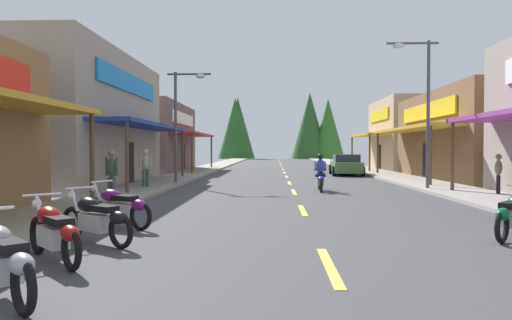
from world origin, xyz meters
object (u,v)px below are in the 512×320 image
(streetlamp_right, at_px, (420,93))
(motorcycle_parked_left_2, at_px, (96,218))
(motorcycle_parked_left_3, at_px, (118,206))
(rider_cruising_lead, at_px, (320,175))
(motorcycle_parked_left_0, at_px, (2,259))
(pedestrian_browsing, at_px, (112,173))
(parked_car_curbside, at_px, (346,165))
(pedestrian_by_shop, at_px, (498,172))
(streetlamp_left, at_px, (183,110))
(pedestrian_waiting, at_px, (146,166))
(motorcycle_parked_left_1, at_px, (54,231))

(streetlamp_right, relative_size, motorcycle_parked_left_2, 3.45)
(motorcycle_parked_left_3, bearing_deg, rider_cruising_lead, -90.28)
(motorcycle_parked_left_0, distance_m, pedestrian_browsing, 9.35)
(motorcycle_parked_left_3, relative_size, parked_car_curbside, 0.43)
(motorcycle_parked_left_2, height_order, parked_car_curbside, parked_car_curbside)
(rider_cruising_lead, distance_m, pedestrian_by_shop, 6.67)
(streetlamp_left, relative_size, parked_car_curbside, 1.27)
(streetlamp_left, height_order, motorcycle_parked_left_0, streetlamp_left)
(rider_cruising_lead, relative_size, parked_car_curbside, 0.49)
(streetlamp_right, height_order, rider_cruising_lead, streetlamp_right)
(pedestrian_by_shop, relative_size, pedestrian_browsing, 0.91)
(motorcycle_parked_left_0, distance_m, parked_car_curbside, 27.42)
(motorcycle_parked_left_0, relative_size, parked_car_curbside, 0.37)
(motorcycle_parked_left_0, bearing_deg, rider_cruising_lead, -66.34)
(streetlamp_right, bearing_deg, pedestrian_waiting, 179.09)
(rider_cruising_lead, bearing_deg, motorcycle_parked_left_2, 157.33)
(pedestrian_by_shop, bearing_deg, motorcycle_parked_left_0, -108.67)
(rider_cruising_lead, bearing_deg, pedestrian_browsing, 128.75)
(pedestrian_browsing, bearing_deg, motorcycle_parked_left_3, 52.57)
(pedestrian_by_shop, bearing_deg, motorcycle_parked_left_3, -124.11)
(motorcycle_parked_left_2, distance_m, parked_car_curbside, 24.41)
(streetlamp_right, distance_m, motorcycle_parked_left_2, 15.21)
(motorcycle_parked_left_3, bearing_deg, motorcycle_parked_left_1, 121.62)
(motorcycle_parked_left_0, relative_size, rider_cruising_lead, 0.76)
(motorcycle_parked_left_2, relative_size, pedestrian_browsing, 1.05)
(motorcycle_parked_left_1, distance_m, rider_cruising_lead, 13.55)
(pedestrian_waiting, bearing_deg, pedestrian_browsing, 139.46)
(pedestrian_waiting, relative_size, parked_car_curbside, 0.40)
(motorcycle_parked_left_1, relative_size, pedestrian_by_shop, 1.01)
(streetlamp_right, relative_size, pedestrian_waiting, 3.58)
(parked_car_curbside, bearing_deg, pedestrian_waiting, 140.38)
(motorcycle_parked_left_1, xyz_separation_m, pedestrian_waiting, (-2.14, 12.93, 0.54))
(motorcycle_parked_left_2, bearing_deg, parked_car_curbside, -75.27)
(motorcycle_parked_left_2, xyz_separation_m, pedestrian_waiting, (-2.26, 11.52, 0.54))
(motorcycle_parked_left_2, bearing_deg, pedestrian_browsing, -38.90)
(motorcycle_parked_left_0, bearing_deg, streetlamp_right, -79.23)
(rider_cruising_lead, distance_m, parked_car_curbside, 12.32)
(streetlamp_right, distance_m, pedestrian_browsing, 12.86)
(motorcycle_parked_left_1, xyz_separation_m, parked_car_curbside, (8.32, 24.40, 0.20))
(motorcycle_parked_left_2, bearing_deg, rider_cruising_lead, -81.14)
(pedestrian_browsing, bearing_deg, motorcycle_parked_left_1, 44.33)
(streetlamp_left, distance_m, pedestrian_waiting, 4.01)
(motorcycle_parked_left_2, xyz_separation_m, parked_car_curbside, (8.19, 22.99, 0.20))
(pedestrian_waiting, xyz_separation_m, parked_car_curbside, (10.46, 11.47, -0.34))
(streetlamp_left, distance_m, motorcycle_parked_left_2, 14.73)
(motorcycle_parked_left_0, height_order, pedestrian_by_shop, pedestrian_by_shop)
(motorcycle_parked_left_2, bearing_deg, motorcycle_parked_left_1, 119.26)
(motorcycle_parked_left_0, relative_size, pedestrian_by_shop, 1.03)
(motorcycle_parked_left_2, relative_size, pedestrian_waiting, 1.04)
(motorcycle_parked_left_0, relative_size, pedestrian_browsing, 0.93)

